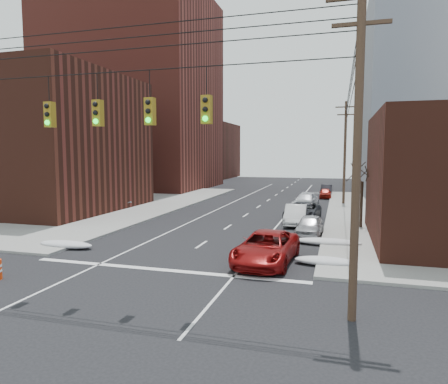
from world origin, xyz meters
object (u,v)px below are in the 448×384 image
Objects in this scene: parked_car_c at (303,211)px; lot_car_a at (75,204)px; red_pickup at (266,248)px; lot_car_b at (110,200)px; parked_car_b at (296,215)px; parked_car_f at (326,190)px; parked_car_e at (325,193)px; lot_car_c at (92,198)px; parked_car_a at (310,226)px; parked_car_d at (306,201)px; lot_car_d at (87,198)px.

parked_car_c is 1.40× the size of lot_car_a.
red_pickup reaches higher than lot_car_b.
parked_car_b is 1.13× the size of parked_car_f.
lot_car_b is at bearing 177.50° from parked_car_c.
parked_car_c is 20.98m from lot_car_a.
parked_car_e is 27.42m from lot_car_c.
lot_car_c is (-22.82, 8.79, 0.15)m from parked_car_a.
lot_car_c is at bearing 177.84° from parked_car_c.
parked_car_f is 1.04× the size of lot_car_a.
lot_car_a is 0.80× the size of lot_car_c.
parked_car_a is 0.85× the size of lot_car_c.
parked_car_c is 17.43m from parked_car_e.
parked_car_e is at bearing -36.73° from lot_car_c.
lot_car_a is at bearing 170.10° from parked_car_a.
lot_car_b is (-19.18, -5.13, 0.10)m from parked_car_d.
parked_car_e is at bearing 88.02° from parked_car_d.
lot_car_a is at bearing 179.85° from lot_car_b.
red_pickup reaches higher than parked_car_c.
parked_car_b is at bearing 92.18° from red_pickup.
parked_car_d is 9.98m from parked_car_e.
lot_car_a is 0.79× the size of lot_car_b.
red_pickup reaches higher than parked_car_e.
parked_car_c is (-1.01, 6.23, 0.05)m from parked_car_a.
parked_car_f is 30.01m from lot_car_c.
red_pickup is 21.01m from parked_car_d.
parked_car_d is at bearing -56.41° from lot_car_c.
red_pickup is 27.09m from lot_car_d.
lot_car_c is at bearing 107.08° from lot_car_b.
parked_car_c is 1.08× the size of parked_car_d.
lot_car_d reaches higher than parked_car_c.
parked_car_c is at bearing -76.16° from lot_car_c.
red_pickup is 1.04× the size of parked_car_c.
lot_car_c is (-2.28, 0.15, 0.02)m from lot_car_b.
lot_car_c is at bearing -11.27° from lot_car_a.
lot_car_d is (-21.77, 16.12, 0.12)m from red_pickup.
lot_car_a is at bearing -149.59° from parked_car_d.
lot_car_c is at bearing 161.79° from parked_car_a.
parked_car_c is 21.96m from lot_car_c.
parked_car_f is 31.98m from lot_car_a.
parked_car_e is at bearing 82.27° from parked_car_b.
parked_car_b reaches higher than parked_car_d.
parked_car_a is at bearing 80.82° from red_pickup.
parked_car_c is 1.54× the size of parked_car_e.
lot_car_d reaches higher than parked_car_d.
lot_car_d reaches higher than parked_car_f.
parked_car_d is at bearing 86.99° from parked_car_b.
lot_car_a is (-20.30, 12.21, 0.00)m from red_pickup.
parked_car_b is 1.18× the size of lot_car_a.
red_pickup is 1.38× the size of parked_car_a.
red_pickup reaches higher than parked_car_f.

